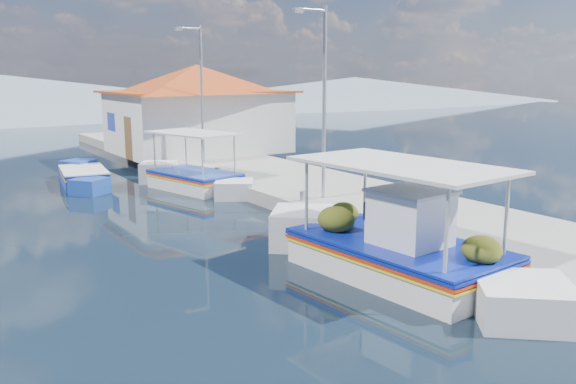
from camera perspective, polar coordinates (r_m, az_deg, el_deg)
ground at (r=15.60m, az=-6.01°, el=-5.51°), size 160.00×160.00×0.00m
quay at (r=23.49m, az=0.11°, el=0.86°), size 5.00×44.00×0.50m
bollards at (r=21.71m, az=-3.45°, el=1.05°), size 0.20×17.20×0.30m
main_caique at (r=13.69m, az=10.12°, el=-5.63°), size 2.98×8.62×2.85m
caique_green_canopy at (r=23.77m, az=-8.91°, el=1.15°), size 2.99×6.49×2.49m
caique_blue_hull at (r=25.75m, az=-18.87°, el=1.22°), size 2.21×5.59×1.01m
harbor_building at (r=31.20m, az=-8.59°, el=7.98°), size 10.49×10.49×4.40m
lamp_post_near at (r=19.04m, az=3.24°, el=9.33°), size 1.21×0.14×6.00m
lamp_post_far at (r=26.82m, az=-8.37°, el=9.77°), size 1.21×0.14×6.00m
mountain_ridge at (r=70.64m, az=-22.45°, el=8.41°), size 171.40×96.00×5.50m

